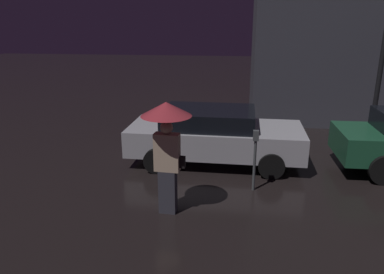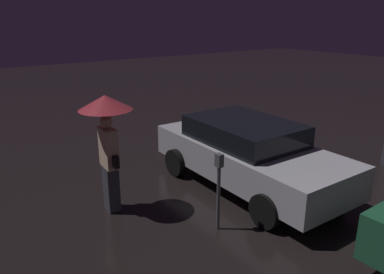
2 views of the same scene
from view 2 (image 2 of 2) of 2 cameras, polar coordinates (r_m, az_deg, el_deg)
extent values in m
cube|color=#B7B7BF|center=(7.95, 8.67, -3.15)|extent=(4.46, 1.94, 0.66)
cube|color=black|center=(7.89, 7.95, 0.94)|extent=(2.34, 1.67, 0.44)
cylinder|color=black|center=(7.96, 20.34, -6.66)|extent=(0.62, 0.22, 0.62)
cylinder|color=black|center=(6.62, 11.19, -10.95)|extent=(0.62, 0.22, 0.62)
cylinder|color=black|center=(9.59, 6.77, -1.44)|extent=(0.62, 0.22, 0.62)
cylinder|color=black|center=(8.51, -2.40, -3.88)|extent=(0.62, 0.22, 0.62)
cube|color=#383842|center=(7.14, -12.18, -7.65)|extent=(0.34, 0.24, 0.87)
cube|color=#D1B293|center=(6.84, -12.62, -1.61)|extent=(0.49, 0.26, 0.73)
sphere|color=tan|center=(6.70, -12.90, 2.27)|extent=(0.24, 0.24, 0.24)
cylinder|color=black|center=(6.76, -12.78, 0.60)|extent=(0.02, 0.02, 0.84)
cone|color=#B2333D|center=(6.62, -13.10, 5.15)|extent=(0.93, 0.93, 0.26)
cube|color=black|center=(6.68, -11.60, -3.68)|extent=(0.17, 0.11, 0.22)
cylinder|color=#4C5154|center=(6.34, 4.03, -9.33)|extent=(0.06, 0.06, 1.15)
cube|color=#4C5154|center=(6.05, 4.17, -3.57)|extent=(0.12, 0.10, 0.22)
camera|label=1|loc=(6.14, -76.95, 5.64)|focal=35.00mm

